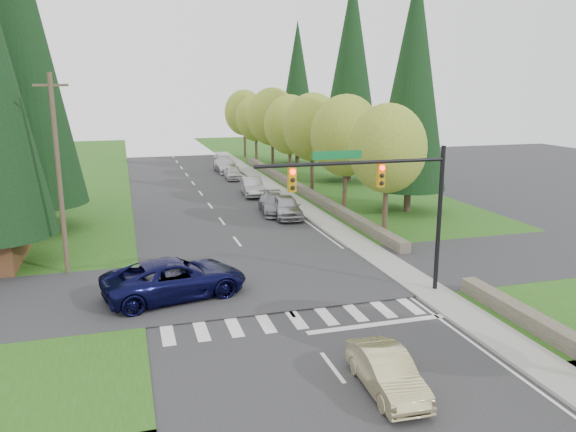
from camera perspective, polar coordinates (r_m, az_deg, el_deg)
name	(u,v)px	position (r m, az deg, el deg)	size (l,w,h in m)	color
ground	(323,354)	(20.73, 3.53, -13.84)	(120.00, 120.00, 0.00)	#28282B
grass_east	(395,212)	(43.10, 10.79, 0.37)	(14.00, 110.00, 0.06)	#2D4A13
grass_west	(19,238)	(39.05, -25.62, -2.05)	(14.00, 110.00, 0.06)	#2D4A13
cross_street	(267,281)	(27.76, -2.12, -6.64)	(120.00, 8.00, 0.10)	#28282B
sidewalk_east	(310,211)	(42.55, 2.22, 0.48)	(1.80, 80.00, 0.13)	gray
curb_east	(299,212)	(42.29, 1.13, 0.41)	(0.20, 80.00, 0.13)	gray
stone_wall_north	(299,188)	(50.47, 1.16, 2.83)	(0.70, 40.00, 0.70)	#4C4438
traffic_signal	(384,189)	(24.73, 9.70, 2.69)	(8.70, 0.37, 6.80)	black
utility_pole	(59,174)	(29.80, -22.26, 3.96)	(1.60, 0.24, 10.00)	#473828
decid_tree_0	(387,149)	(35.20, 10.07, 6.76)	(4.80, 4.80, 8.37)	#38281C
decid_tree_1	(346,136)	(41.57, 5.91, 8.12)	(5.20, 5.20, 8.80)	#38281C
decid_tree_2	(312,127)	(48.03, 2.50, 9.00)	(5.00, 5.00, 8.82)	#38281C
decid_tree_3	(290,125)	(54.73, 0.20, 9.25)	(5.00, 5.00, 8.55)	#38281C
decid_tree_4	(272,117)	(61.46, -1.60, 10.04)	(5.40, 5.40, 9.18)	#38281C
decid_tree_5	(256,118)	(68.22, -3.29, 9.89)	(4.80, 4.80, 8.30)	#38281C
decid_tree_6	(244,113)	(75.05, -4.46, 10.42)	(5.20, 5.20, 8.86)	#38281C
conifer_w_c	(23,54)	(39.77, -25.36, 14.67)	(6.46, 6.46, 20.80)	#38281C
conifer_w_e	(7,72)	(45.97, -26.64, 12.92)	(5.78, 5.78, 18.80)	#38281C
conifer_e_a	(413,80)	(42.54, 12.60, 13.38)	(5.44, 5.44, 17.80)	#38281C
conifer_e_b	(351,70)	(55.63, 6.43, 14.52)	(6.12, 6.12, 19.80)	#38281C
conifer_e_c	(297,86)	(68.44, 0.97, 13.07)	(5.10, 5.10, 16.80)	#38281C
sedan_champagne	(387,372)	(18.47, 9.99, -15.33)	(1.38, 3.95, 1.30)	tan
suv_navy	(175,278)	(25.96, -11.37, -6.23)	(2.97, 6.44, 1.79)	#0A0B34
parked_car_a	(286,207)	(40.71, -0.18, 0.96)	(1.88, 4.67, 1.59)	#9E9EA2
parked_car_b	(274,204)	(42.04, -1.44, 1.23)	(1.99, 4.89, 1.42)	gray
parked_car_c	(252,187)	(49.02, -3.66, 3.00)	(1.64, 4.69, 1.55)	#9E9EA2
parked_car_d	(233,173)	(57.63, -5.63, 4.37)	(1.54, 3.82, 1.30)	silver
parked_car_e	(226,165)	(62.53, -6.35, 5.15)	(2.16, 5.31, 1.54)	#BBBAC0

